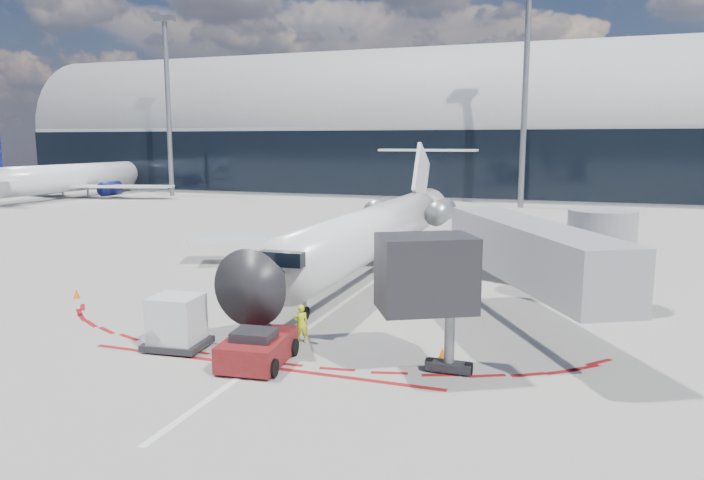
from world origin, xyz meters
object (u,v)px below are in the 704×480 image
(regional_jet, at_px, (378,229))
(ramp_worker, at_px, (301,324))
(uld_container, at_px, (177,323))
(pushback_tug, at_px, (257,348))

(regional_jet, distance_m, ramp_worker, 14.80)
(regional_jet, xyz_separation_m, uld_container, (-3.12, -16.92, -1.61))
(pushback_tug, xyz_separation_m, uld_container, (-3.77, 0.51, 0.45))
(regional_jet, xyz_separation_m, pushback_tug, (0.65, -17.43, -2.06))
(regional_jet, bearing_deg, pushback_tug, -87.87)
(regional_jet, bearing_deg, ramp_worker, -85.45)
(regional_jet, height_order, uld_container, regional_jet)
(ramp_worker, height_order, uld_container, uld_container)
(regional_jet, distance_m, pushback_tug, 17.56)
(regional_jet, bearing_deg, uld_container, -100.45)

